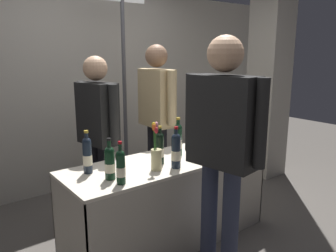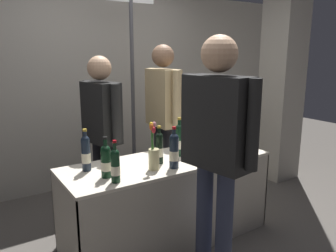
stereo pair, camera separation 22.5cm
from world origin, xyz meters
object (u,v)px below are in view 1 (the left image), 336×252
object	(u,v)px
wine_glass_near_taster	(205,139)
vendor_presenter	(98,127)
tasting_table	(168,185)
taster_foreground_right	(222,138)
display_bottle_0	(178,139)
flower_vase	(156,154)
wine_glass_near_vendor	(200,146)
featured_wine_bottle	(176,150)
booth_signpost	(124,72)
concrete_pillar	(271,51)
wine_glass_mid	(218,136)

from	to	relation	value
wine_glass_near_taster	vendor_presenter	world-z (taller)	vendor_presenter
tasting_table	taster_foreground_right	bearing A→B (deg)	-92.10
display_bottle_0	wine_glass_near_taster	bearing A→B (deg)	1.90
display_bottle_0	flower_vase	size ratio (longest dim) A/B	0.90
wine_glass_near_vendor	tasting_table	bearing A→B (deg)	160.34
display_bottle_0	wine_glass_near_vendor	xyz separation A→B (m)	(0.12, -0.15, -0.05)
display_bottle_0	featured_wine_bottle	bearing A→B (deg)	-132.01
featured_wine_bottle	vendor_presenter	size ratio (longest dim) A/B	0.21
display_bottle_0	booth_signpost	bearing A→B (deg)	84.16
concrete_pillar	wine_glass_mid	world-z (taller)	concrete_pillar
tasting_table	wine_glass_near_vendor	bearing A→B (deg)	-19.66
wine_glass_near_taster	concrete_pillar	bearing A→B (deg)	16.20
concrete_pillar	wine_glass_near_vendor	xyz separation A→B (m)	(-1.81, -0.62, -0.82)
tasting_table	featured_wine_bottle	size ratio (longest dim) A/B	5.38
wine_glass_near_vendor	vendor_presenter	distance (m)	0.97
concrete_pillar	featured_wine_bottle	size ratio (longest dim) A/B	9.82
featured_wine_bottle	booth_signpost	size ratio (longest dim) A/B	0.14
wine_glass_near_vendor	taster_foreground_right	xyz separation A→B (m)	(-0.30, -0.54, 0.24)
concrete_pillar	taster_foreground_right	world-z (taller)	concrete_pillar
featured_wine_bottle	taster_foreground_right	xyz separation A→B (m)	(0.04, -0.45, 0.19)
tasting_table	vendor_presenter	world-z (taller)	vendor_presenter
featured_wine_bottle	vendor_presenter	xyz separation A→B (m)	(-0.27, 0.83, 0.08)
featured_wine_bottle	flower_vase	xyz separation A→B (m)	(-0.15, 0.06, -0.02)
display_bottle_0	concrete_pillar	bearing A→B (deg)	13.73
concrete_pillar	booth_signpost	distance (m)	1.94
flower_vase	wine_glass_near_vendor	bearing A→B (deg)	4.29
tasting_table	taster_foreground_right	xyz separation A→B (m)	(-0.02, -0.64, 0.57)
wine_glass_near_vendor	flower_vase	distance (m)	0.50
featured_wine_bottle	flower_vase	bearing A→B (deg)	160.13
wine_glass_near_vendor	wine_glass_mid	size ratio (longest dim) A/B	0.92
wine_glass_near_vendor	wine_glass_near_taster	world-z (taller)	same
wine_glass_near_vendor	booth_signpost	distance (m)	1.39
wine_glass_mid	taster_foreground_right	xyz separation A→B (m)	(-0.67, -0.68, 0.23)
vendor_presenter	taster_foreground_right	xyz separation A→B (m)	(0.31, -1.28, 0.11)
featured_wine_bottle	booth_signpost	distance (m)	1.50
taster_foreground_right	concrete_pillar	bearing A→B (deg)	-70.12
featured_wine_bottle	flower_vase	world-z (taller)	flower_vase
vendor_presenter	concrete_pillar	bearing A→B (deg)	78.07
wine_glass_mid	vendor_presenter	world-z (taller)	vendor_presenter
concrete_pillar	wine_glass_mid	distance (m)	1.73
booth_signpost	wine_glass_near_taster	bearing A→B (deg)	-77.93
vendor_presenter	taster_foreground_right	size ratio (longest dim) A/B	0.92
flower_vase	vendor_presenter	xyz separation A→B (m)	(-0.11, 0.77, 0.10)
wine_glass_mid	featured_wine_bottle	bearing A→B (deg)	-162.29
wine_glass_near_taster	flower_vase	xyz separation A→B (m)	(-0.72, -0.20, 0.03)
display_bottle_0	wine_glass_near_vendor	size ratio (longest dim) A/B	2.57
display_bottle_0	booth_signpost	distance (m)	1.24
concrete_pillar	vendor_presenter	world-z (taller)	concrete_pillar
wine_glass_mid	flower_vase	world-z (taller)	flower_vase
vendor_presenter	booth_signpost	distance (m)	0.92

